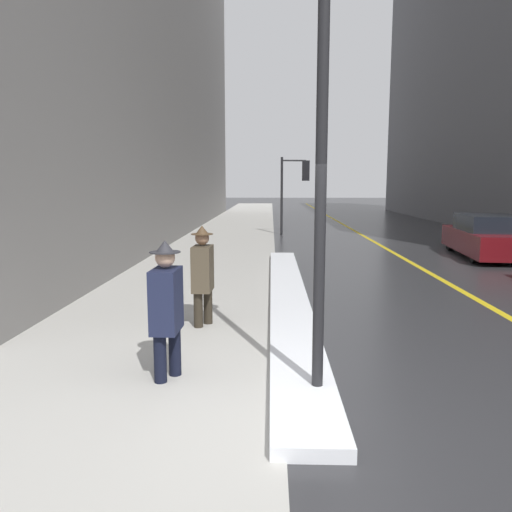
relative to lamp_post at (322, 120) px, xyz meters
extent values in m
plane|color=#2D2D30|center=(-0.37, -0.55, -2.94)|extent=(160.00, 160.00, 0.00)
cube|color=#B2AFA8|center=(-2.37, 14.45, -2.93)|extent=(4.00, 80.00, 0.01)
cube|color=gold|center=(3.63, 14.45, -2.93)|extent=(0.16, 80.00, 0.00)
cube|color=white|center=(-0.15, 4.59, -2.87)|extent=(0.72, 11.84, 0.14)
cylinder|color=black|center=(0.00, 0.00, -0.60)|extent=(0.12, 0.12, 4.68)
cylinder|color=black|center=(-0.03, 17.54, -1.19)|extent=(0.11, 0.11, 3.49)
cylinder|color=black|center=(0.51, 17.62, 0.41)|extent=(1.10, 0.24, 0.07)
cube|color=black|center=(1.06, 17.71, -0.04)|extent=(0.33, 0.24, 0.90)
sphere|color=red|center=(1.04, 17.83, 0.24)|extent=(0.19, 0.19, 0.19)
sphere|color=orange|center=(1.04, 17.83, -0.04)|extent=(0.19, 0.19, 0.19)
sphere|color=green|center=(1.04, 17.83, -0.33)|extent=(0.19, 0.19, 0.19)
cylinder|color=black|center=(-1.66, 0.56, -2.51)|extent=(0.15, 0.15, 0.84)
cylinder|color=black|center=(-1.79, 0.34, -2.51)|extent=(0.15, 0.15, 0.84)
cube|color=#191E38|center=(-1.72, 0.45, -1.97)|extent=(0.32, 0.52, 0.74)
sphere|color=tan|center=(-1.72, 0.45, -1.47)|extent=(0.23, 0.23, 0.23)
cylinder|color=#28282D|center=(-1.72, 0.45, -1.41)|extent=(0.35, 0.35, 0.01)
cone|color=#28282D|center=(-1.72, 0.45, -1.34)|extent=(0.22, 0.22, 0.14)
cylinder|color=#2A241B|center=(-1.54, 2.81, -2.52)|extent=(0.15, 0.15, 0.84)
cylinder|color=#2A241B|center=(-1.67, 2.59, -2.52)|extent=(0.15, 0.15, 0.84)
cube|color=#473D2D|center=(-1.61, 2.70, -1.99)|extent=(0.31, 0.51, 0.73)
sphere|color=#8C664C|center=(-1.61, 2.70, -1.49)|extent=(0.23, 0.23, 0.23)
cylinder|color=#4C3823|center=(-1.61, 2.70, -1.43)|extent=(0.35, 0.35, 0.01)
cone|color=#4C3823|center=(-1.61, 2.70, -1.36)|extent=(0.21, 0.21, 0.14)
cube|color=black|center=(-1.59, 3.05, -2.14)|extent=(0.11, 0.22, 0.28)
cube|color=#600F14|center=(6.39, 10.80, -2.44)|extent=(2.24, 4.68, 0.69)
cube|color=black|center=(6.37, 10.69, -1.84)|extent=(1.88, 2.51, 0.50)
cylinder|color=black|center=(5.76, 12.28, -2.61)|extent=(0.27, 0.67, 0.65)
cylinder|color=black|center=(7.30, 12.12, -2.61)|extent=(0.27, 0.67, 0.65)
cylinder|color=black|center=(5.48, 9.49, -2.61)|extent=(0.27, 0.67, 0.65)
camera|label=1|loc=(-0.51, -5.17, -0.64)|focal=35.00mm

